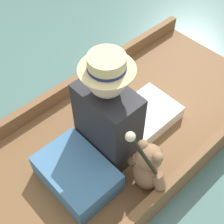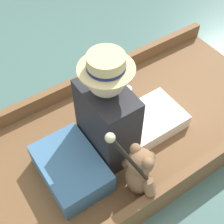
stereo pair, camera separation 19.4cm
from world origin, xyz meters
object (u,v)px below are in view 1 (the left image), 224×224
Objects in this scene: teddy_bear at (147,168)px; wine_glass at (118,90)px; seated_person at (117,115)px; walking_cane at (147,160)px.

teddy_bear reaches higher than wine_glass.
wine_glass is (-0.31, 0.31, -0.22)m from seated_person.
teddy_bear is at bearing -5.01° from seated_person.
teddy_bear is 0.49× the size of walking_cane.
walking_cane is (0.73, -0.51, 0.41)m from wine_glass.
wine_glass is 0.98m from walking_cane.
wine_glass is at bearing 143.25° from seated_person.
seated_person is 0.51m from walking_cane.
seated_person is at bearing 154.98° from walking_cane.
teddy_bear is at bearing 119.39° from walking_cane.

